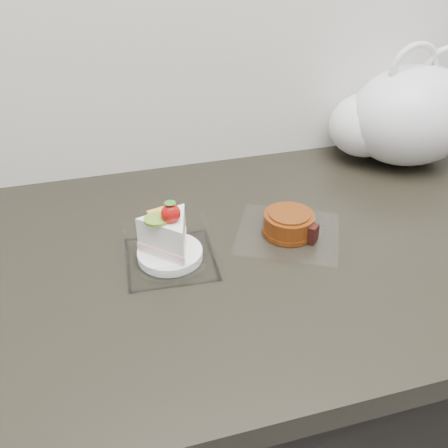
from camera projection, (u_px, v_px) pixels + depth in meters
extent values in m
cube|color=black|center=(249.00, 421.00, 1.07)|extent=(2.00, 0.60, 0.86)
cube|color=black|center=(256.00, 253.00, 0.82)|extent=(2.04, 0.64, 0.04)
cube|color=white|center=(170.00, 258.00, 0.78)|extent=(0.15, 0.15, 0.00)
cylinder|color=white|center=(170.00, 254.00, 0.77)|extent=(0.10, 0.10, 0.01)
ellipsoid|color=red|center=(171.00, 214.00, 0.72)|extent=(0.03, 0.02, 0.03)
cone|color=#2D7223|center=(170.00, 205.00, 0.71)|extent=(0.02, 0.02, 0.01)
cylinder|color=#82A931|center=(156.00, 219.00, 0.73)|extent=(0.04, 0.04, 0.00)
cube|color=gold|center=(163.00, 211.00, 0.75)|extent=(0.05, 0.03, 0.00)
cube|color=white|center=(288.00, 233.00, 0.84)|extent=(0.22, 0.22, 0.00)
cylinder|color=#6C310C|center=(289.00, 224.00, 0.83)|extent=(0.11, 0.11, 0.04)
cylinder|color=#6C310C|center=(288.00, 230.00, 0.83)|extent=(0.11, 0.11, 0.01)
cylinder|color=#6C310C|center=(289.00, 214.00, 0.82)|extent=(0.09, 0.09, 0.00)
cube|color=black|center=(310.00, 233.00, 0.81)|extent=(0.03, 0.03, 0.03)
ellipsoid|color=silver|center=(413.00, 116.00, 1.01)|extent=(0.30, 0.24, 0.20)
ellipsoid|color=silver|center=(366.00, 125.00, 1.03)|extent=(0.18, 0.16, 0.13)
torus|color=silver|center=(414.00, 71.00, 0.96)|extent=(0.11, 0.02, 0.11)
torus|color=silver|center=(448.00, 71.00, 0.97)|extent=(0.10, 0.05, 0.10)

